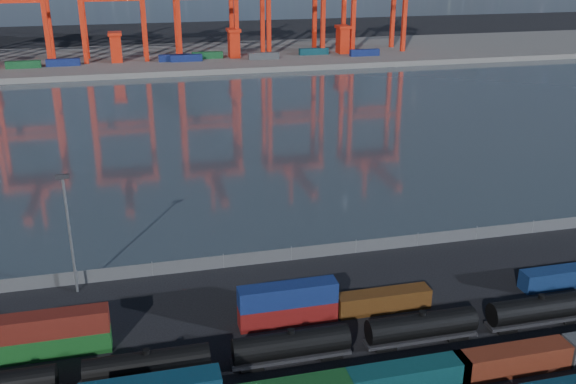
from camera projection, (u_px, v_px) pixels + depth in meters
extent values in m
plane|color=black|center=(355.00, 376.00, 68.85)|extent=(700.00, 700.00, 0.00)
plane|color=#2C3840|center=(218.00, 127.00, 164.00)|extent=(700.00, 700.00, 0.00)
cube|color=#514F4C|center=(181.00, 58.00, 258.81)|extent=(700.00, 70.00, 2.00)
cube|color=#0B393C|center=(408.00, 377.00, 66.43)|extent=(13.05, 2.65, 2.83)
cube|color=#622313|center=(512.00, 360.00, 69.14)|extent=(13.05, 2.65, 2.83)
cube|color=#154F1C|center=(56.00, 344.00, 72.10)|extent=(12.10, 2.46, 2.62)
cube|color=#5D1A12|center=(53.00, 324.00, 71.16)|extent=(12.10, 2.46, 2.62)
cube|color=maroon|center=(288.00, 313.00, 78.13)|extent=(12.10, 2.46, 2.62)
cube|color=navy|center=(288.00, 295.00, 77.19)|extent=(12.10, 2.46, 2.62)
cube|color=#4D2B0F|center=(384.00, 301.00, 80.91)|extent=(12.10, 2.46, 2.62)
cube|color=navy|center=(563.00, 277.00, 86.71)|extent=(12.10, 2.46, 2.62)
cylinder|color=black|center=(147.00, 365.00, 66.93)|extent=(13.00, 2.90, 2.90)
cylinder|color=black|center=(146.00, 352.00, 66.35)|extent=(0.80, 0.80, 0.50)
cube|color=black|center=(149.00, 377.00, 67.50)|extent=(13.50, 2.00, 0.40)
cube|color=black|center=(192.00, 374.00, 68.65)|extent=(2.50, 1.80, 0.60)
cylinder|color=black|center=(291.00, 344.00, 70.39)|extent=(13.00, 2.90, 2.90)
cylinder|color=black|center=(291.00, 332.00, 69.82)|extent=(0.80, 0.80, 0.50)
cube|color=black|center=(291.00, 356.00, 70.97)|extent=(13.50, 2.00, 0.40)
cube|color=black|center=(251.00, 365.00, 70.10)|extent=(2.50, 1.80, 0.60)
cube|color=black|center=(330.00, 354.00, 72.12)|extent=(2.50, 1.80, 0.60)
cylinder|color=black|center=(421.00, 325.00, 73.86)|extent=(13.00, 2.90, 2.90)
cylinder|color=black|center=(422.00, 313.00, 73.29)|extent=(0.80, 0.80, 0.50)
cube|color=black|center=(420.00, 337.00, 74.44)|extent=(13.50, 2.00, 0.40)
cube|color=black|center=(384.00, 345.00, 73.57)|extent=(2.50, 1.80, 0.60)
cube|color=black|center=(455.00, 335.00, 75.59)|extent=(2.50, 1.80, 0.60)
cylinder|color=black|center=(540.00, 308.00, 77.33)|extent=(13.00, 2.90, 2.90)
cylinder|color=black|center=(542.00, 297.00, 76.76)|extent=(0.80, 0.80, 0.50)
cube|color=black|center=(538.00, 320.00, 77.90)|extent=(13.50, 2.00, 0.40)
cube|color=black|center=(505.00, 327.00, 77.04)|extent=(2.50, 1.80, 0.60)
cube|color=black|center=(570.00, 318.00, 79.05)|extent=(2.50, 1.80, 0.60)
cube|color=#595B5E|center=(291.00, 254.00, 93.86)|extent=(160.00, 0.06, 2.00)
cylinder|color=slate|center=(78.00, 277.00, 87.11)|extent=(0.12, 0.12, 2.20)
cylinder|color=slate|center=(152.00, 269.00, 89.35)|extent=(0.12, 0.12, 2.20)
cylinder|color=slate|center=(224.00, 261.00, 91.59)|extent=(0.12, 0.12, 2.20)
cylinder|color=slate|center=(291.00, 253.00, 93.83)|extent=(0.12, 0.12, 2.20)
cylinder|color=slate|center=(356.00, 246.00, 96.06)|extent=(0.12, 0.12, 2.20)
cylinder|color=slate|center=(418.00, 239.00, 98.30)|extent=(0.12, 0.12, 2.20)
cylinder|color=slate|center=(476.00, 233.00, 100.54)|extent=(0.12, 0.12, 2.20)
cylinder|color=slate|center=(533.00, 227.00, 102.78)|extent=(0.12, 0.12, 2.20)
cylinder|color=slate|center=(70.00, 237.00, 82.83)|extent=(0.36, 0.36, 16.00)
cube|color=black|center=(62.00, 177.00, 79.85)|extent=(1.60, 0.40, 0.60)
cube|color=red|center=(43.00, 7.00, 230.05)|extent=(1.62, 1.62, 45.46)
cube|color=red|center=(47.00, 4.00, 241.04)|extent=(1.62, 1.62, 45.46)
cube|color=red|center=(9.00, 1.00, 226.75)|extent=(22.22, 1.41, 1.41)
cube|color=red|center=(80.00, 6.00, 232.91)|extent=(1.62, 1.62, 45.46)
cube|color=red|center=(82.00, 4.00, 243.90)|extent=(1.62, 1.62, 45.46)
cube|color=red|center=(143.00, 5.00, 237.88)|extent=(1.62, 1.62, 45.46)
cube|color=red|center=(142.00, 2.00, 248.87)|extent=(1.62, 1.62, 45.46)
cube|color=red|center=(177.00, 4.00, 240.74)|extent=(1.62, 1.62, 45.46)
cube|color=red|center=(175.00, 2.00, 251.73)|extent=(1.62, 1.62, 45.46)
cube|color=red|center=(236.00, 3.00, 245.71)|extent=(1.62, 1.62, 45.46)
cube|color=red|center=(231.00, 1.00, 256.70)|extent=(1.62, 1.62, 45.46)
cube|color=red|center=(268.00, 2.00, 248.57)|extent=(1.62, 1.62, 45.46)
cube|color=red|center=(262.00, 0.00, 259.56)|extent=(1.62, 1.62, 45.46)
cube|color=red|center=(323.00, 1.00, 253.54)|extent=(1.62, 1.62, 45.46)
cube|color=red|center=(354.00, 1.00, 256.40)|extent=(1.62, 1.62, 45.46)
cube|color=red|center=(405.00, 0.00, 261.37)|extent=(1.62, 1.62, 45.46)
cube|color=navy|center=(186.00, 58.00, 244.24)|extent=(12.00, 2.44, 2.60)
cube|color=navy|center=(365.00, 53.00, 256.66)|extent=(12.00, 2.44, 2.60)
cube|color=navy|center=(175.00, 58.00, 244.55)|extent=(12.00, 2.44, 2.60)
cube|color=#3F4244|center=(264.00, 56.00, 249.10)|extent=(12.00, 2.44, 2.60)
cube|color=#144C23|center=(23.00, 65.00, 230.74)|extent=(12.00, 2.44, 2.60)
cube|color=navy|center=(63.00, 62.00, 234.98)|extent=(12.00, 2.44, 2.60)
cube|color=#144C23|center=(207.00, 55.00, 250.54)|extent=(12.00, 2.44, 2.60)
cube|color=#0C3842|center=(314.00, 51.00, 259.58)|extent=(12.00, 2.44, 2.60)
cube|color=red|center=(116.00, 49.00, 242.00)|extent=(4.00, 6.00, 10.00)
cube|color=red|center=(115.00, 34.00, 240.03)|extent=(5.00, 7.00, 1.20)
cube|color=red|center=(234.00, 44.00, 252.07)|extent=(4.00, 6.00, 10.00)
cube|color=red|center=(233.00, 30.00, 250.09)|extent=(5.00, 7.00, 1.20)
cube|color=red|center=(343.00, 41.00, 262.13)|extent=(4.00, 6.00, 10.00)
cube|color=red|center=(343.00, 27.00, 260.16)|extent=(5.00, 7.00, 1.20)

